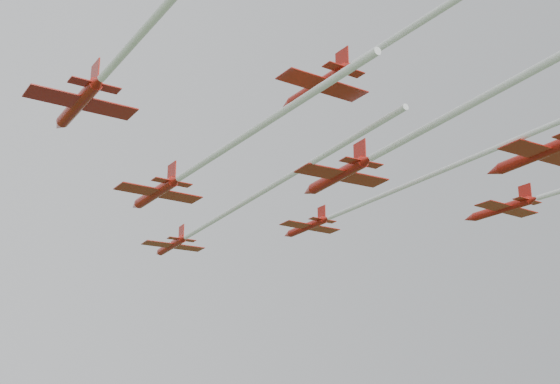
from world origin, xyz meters
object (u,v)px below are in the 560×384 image
jet_row2_right (355,207)px  jet_row3_left (138,36)px  jet_row4_left (391,40)px  jet_row2_left (191,171)px  jet_row3_mid (437,122)px  jet_lead (216,219)px

jet_row2_right → jet_row3_left: bearing=-149.5°
jet_row2_right → jet_row4_left: (-18.81, -31.10, 1.60)m
jet_row2_left → jet_row3_mid: 25.50m
jet_row2_left → jet_row4_left: size_ratio=1.03×
jet_row2_left → jet_row3_mid: (13.59, -21.58, 0.15)m
jet_row4_left → jet_row3_mid: bearing=29.6°
jet_row3_left → jet_row3_mid: size_ratio=0.91×
jet_row2_left → jet_row4_left: jet_row4_left is taller
jet_row3_left → jet_row2_left: bearing=54.6°
jet_lead → jet_row3_mid: bearing=-83.3°
jet_row2_right → jet_row3_left: (-35.45, -22.49, 1.37)m
jet_lead → jet_row3_mid: 36.58m
jet_row2_left → jet_row2_right: jet_row2_right is taller
jet_row2_right → jet_row3_left: size_ratio=0.78×
jet_row2_left → jet_row2_right: 22.77m
jet_lead → jet_row3_mid: jet_row3_mid is taller
jet_lead → jet_row4_left: size_ratio=1.34×
jet_row2_left → jet_row2_right: (22.55, 3.13, 0.61)m
jet_row2_left → jet_row3_left: 23.35m
jet_row3_mid → jet_row4_left: (-9.85, -6.38, 2.06)m
jet_lead → jet_row3_left: size_ratio=0.99×
jet_row3_left → jet_row4_left: jet_row3_left is taller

